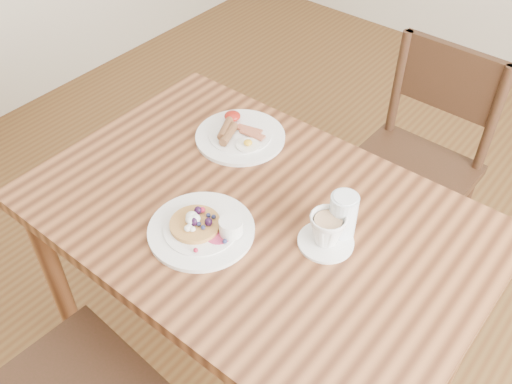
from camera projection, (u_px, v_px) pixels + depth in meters
ground at (256, 362)px, 2.00m from camera, size 5.00×5.00×0.00m
dining_table at (256, 237)px, 1.56m from camera, size 1.20×0.80×0.75m
chair_far at (416, 158)px, 2.05m from camera, size 0.43×0.43×0.88m
pancake_plate at (203, 228)px, 1.43m from camera, size 0.27×0.27×0.06m
breakfast_plate at (239, 135)px, 1.71m from camera, size 0.27×0.27×0.04m
teacup_saucer at (327, 231)px, 1.38m from camera, size 0.14×0.14×0.09m
water_glass at (343, 216)px, 1.39m from camera, size 0.07×0.07×0.12m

